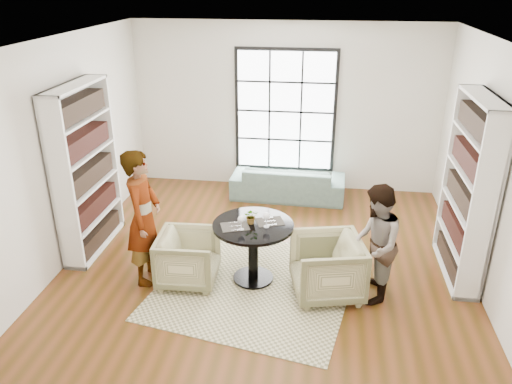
# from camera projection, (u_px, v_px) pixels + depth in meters

# --- Properties ---
(ground) EXTENTS (6.00, 6.00, 0.00)m
(ground) POSITION_uv_depth(u_px,v_px,m) (264.00, 269.00, 6.84)
(ground) COLOR brown
(room_shell) EXTENTS (6.00, 6.01, 6.00)m
(room_shell) POSITION_uv_depth(u_px,v_px,m) (270.00, 169.00, 6.82)
(room_shell) COLOR silver
(room_shell) RESTS_ON ground
(rug) EXTENTS (2.80, 2.80, 0.01)m
(rug) POSITION_uv_depth(u_px,v_px,m) (255.00, 285.00, 6.48)
(rug) COLOR beige
(rug) RESTS_ON ground
(pedestal_table) EXTENTS (1.03, 1.03, 0.82)m
(pedestal_table) POSITION_uv_depth(u_px,v_px,m) (253.00, 240.00, 6.37)
(pedestal_table) COLOR black
(pedestal_table) RESTS_ON ground
(sofa) EXTENTS (2.03, 0.85, 0.58)m
(sofa) POSITION_uv_depth(u_px,v_px,m) (288.00, 182.00, 8.93)
(sofa) COLOR slate
(sofa) RESTS_ON ground
(armchair_left) EXTENTS (0.79, 0.77, 0.69)m
(armchair_left) POSITION_uv_depth(u_px,v_px,m) (188.00, 258.00, 6.44)
(armchair_left) COLOR tan
(armchair_left) RESTS_ON ground
(armchair_right) EXTENTS (1.01, 0.99, 0.77)m
(armchair_right) POSITION_uv_depth(u_px,v_px,m) (327.00, 267.00, 6.17)
(armchair_right) COLOR #C5A98C
(armchair_right) RESTS_ON ground
(person_left) EXTENTS (0.46, 0.67, 1.79)m
(person_left) POSITION_uv_depth(u_px,v_px,m) (144.00, 217.00, 6.29)
(person_left) COLOR gray
(person_left) RESTS_ON ground
(person_right) EXTENTS (0.61, 0.76, 1.50)m
(person_right) POSITION_uv_depth(u_px,v_px,m) (375.00, 244.00, 5.95)
(person_right) COLOR gray
(person_right) RESTS_ON ground
(placemat_left) EXTENTS (0.41, 0.36, 0.01)m
(placemat_left) POSITION_uv_depth(u_px,v_px,m) (235.00, 226.00, 6.21)
(placemat_left) COLOR black
(placemat_left) RESTS_ON pedestal_table
(placemat_right) EXTENTS (0.41, 0.36, 0.01)m
(placemat_right) POSITION_uv_depth(u_px,v_px,m) (270.00, 222.00, 6.33)
(placemat_right) COLOR black
(placemat_right) RESTS_ON pedestal_table
(cutlery_left) EXTENTS (0.21, 0.25, 0.01)m
(cutlery_left) POSITION_uv_depth(u_px,v_px,m) (235.00, 226.00, 6.21)
(cutlery_left) COLOR silver
(cutlery_left) RESTS_ON placemat_left
(cutlery_right) EXTENTS (0.21, 0.25, 0.01)m
(cutlery_right) POSITION_uv_depth(u_px,v_px,m) (270.00, 221.00, 6.33)
(cutlery_right) COLOR silver
(cutlery_right) RESTS_ON placemat_right
(wine_glass_left) EXTENTS (0.09, 0.09, 0.19)m
(wine_glass_left) POSITION_uv_depth(u_px,v_px,m) (241.00, 220.00, 6.09)
(wine_glass_left) COLOR silver
(wine_glass_left) RESTS_ON pedestal_table
(wine_glass_right) EXTENTS (0.09, 0.09, 0.20)m
(wine_glass_right) POSITION_uv_depth(u_px,v_px,m) (267.00, 217.00, 6.15)
(wine_glass_right) COLOR silver
(wine_glass_right) RESTS_ON pedestal_table
(flower_centerpiece) EXTENTS (0.20, 0.18, 0.20)m
(flower_centerpiece) POSITION_uv_depth(u_px,v_px,m) (251.00, 216.00, 6.26)
(flower_centerpiece) COLOR gray
(flower_centerpiece) RESTS_ON pedestal_table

